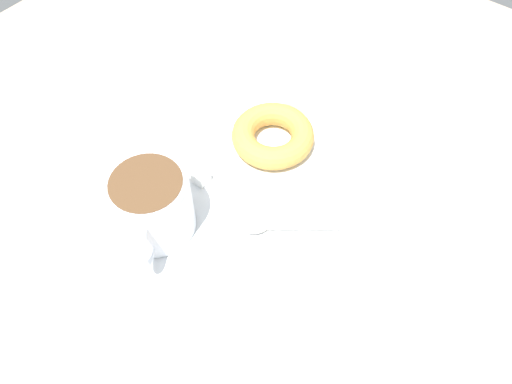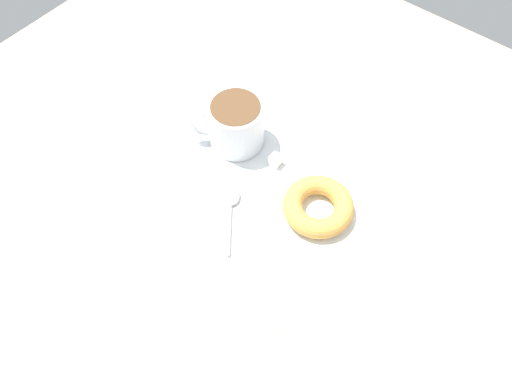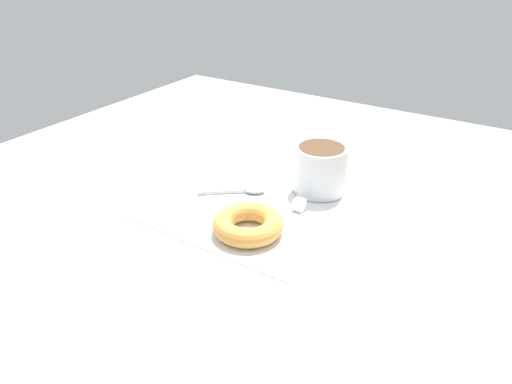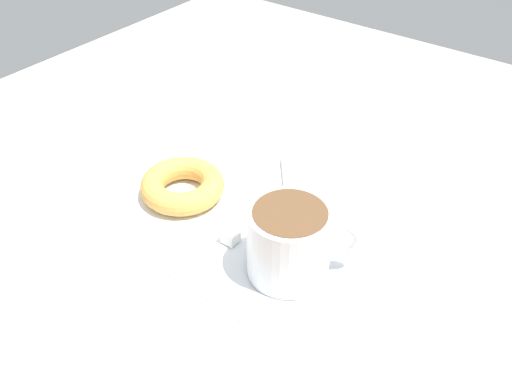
{
  "view_description": "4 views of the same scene",
  "coord_description": "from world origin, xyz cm",
  "px_view_note": "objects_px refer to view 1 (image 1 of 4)",
  "views": [
    {
      "loc": [
        -19.36,
        25.34,
        50.96
      ],
      "look_at": [
        2.09,
        -1.81,
        2.3
      ],
      "focal_mm": 35.0,
      "sensor_mm": 36.0,
      "label": 1
    },
    {
      "loc": [
        -29.99,
        -27.4,
        67.06
      ],
      "look_at": [
        2.09,
        -1.81,
        2.3
      ],
      "focal_mm": 35.0,
      "sensor_mm": 36.0,
      "label": 2
    },
    {
      "loc": [
        42.03,
        -64.97,
        41.83
      ],
      "look_at": [
        2.09,
        -1.81,
        2.3
      ],
      "focal_mm": 35.0,
      "sensor_mm": 36.0,
      "label": 3
    },
    {
      "loc": [
        47.54,
        32.37,
        46.42
      ],
      "look_at": [
        2.09,
        -1.81,
        2.3
      ],
      "focal_mm": 40.0,
      "sensor_mm": 36.0,
      "label": 4
    }
  ],
  "objects_px": {
    "donut": "(273,135)",
    "spoon": "(269,227)",
    "coffee_cup": "(152,205)",
    "sugar_cube": "(202,175)"
  },
  "relations": [
    {
      "from": "donut",
      "to": "spoon",
      "type": "relative_size",
      "value": 1.08
    },
    {
      "from": "spoon",
      "to": "sugar_cube",
      "type": "relative_size",
      "value": 5.66
    },
    {
      "from": "spoon",
      "to": "sugar_cube",
      "type": "xyz_separation_m",
      "value": [
        0.11,
        -0.01,
        0.0
      ]
    },
    {
      "from": "coffee_cup",
      "to": "sugar_cube",
      "type": "height_order",
      "value": "coffee_cup"
    },
    {
      "from": "donut",
      "to": "sugar_cube",
      "type": "distance_m",
      "value": 0.11
    },
    {
      "from": "coffee_cup",
      "to": "sugar_cube",
      "type": "relative_size",
      "value": 6.14
    },
    {
      "from": "donut",
      "to": "spoon",
      "type": "height_order",
      "value": "donut"
    },
    {
      "from": "coffee_cup",
      "to": "donut",
      "type": "height_order",
      "value": "coffee_cup"
    },
    {
      "from": "donut",
      "to": "spoon",
      "type": "xyz_separation_m",
      "value": [
        -0.08,
        0.11,
        -0.01
      ]
    },
    {
      "from": "spoon",
      "to": "sugar_cube",
      "type": "distance_m",
      "value": 0.11
    }
  ]
}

